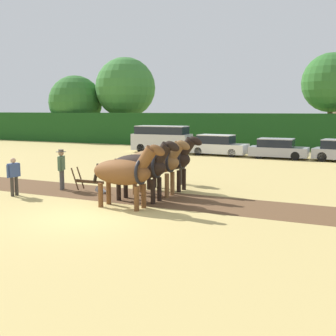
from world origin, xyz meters
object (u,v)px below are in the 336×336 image
Objects in this scene: draft_horse_lead_left at (125,172)px; draft_horse_trail_left at (156,162)px; tree_left at (125,88)px; farmer_at_plow at (61,166)px; draft_horse_trail_right at (169,159)px; draft_horse_lead_right at (141,166)px; tree_center_left at (332,83)px; plow at (92,185)px; parked_van at (162,139)px; parked_car_center_left at (278,149)px; farmer_onlooker_left at (14,174)px; farmer_beside_team at (182,163)px; parked_car_left at (218,145)px; tree_far_left at (76,102)px.

draft_horse_lead_left is 2.52m from draft_horse_trail_left.
tree_left is 5.18× the size of farmer_at_plow.
draft_horse_trail_left is at bearing -90.30° from draft_horse_trail_right.
draft_horse_lead_right reaches higher than draft_horse_lead_left.
draft_horse_trail_left is (-5.28, -24.10, -4.41)m from tree_center_left.
plow is 0.34× the size of parked_van.
farmer_at_plow is 17.40m from parked_car_center_left.
tree_left is 31.95m from draft_horse_lead_right.
draft_horse_trail_right is 16.38m from parked_van.
tree_center_left reaches higher than plow.
farmer_at_plow reaches higher than farmer_onlooker_left.
tree_left is 3.17× the size of draft_horse_trail_right.
draft_horse_trail_right is at bearing 90.11° from draft_horse_lead_left.
farmer_at_plow is (-4.29, -0.61, -0.33)m from draft_horse_trail_left.
tree_left is at bearing 117.60° from plow.
tree_center_left is at bearing 78.23° from farmer_onlooker_left.
farmer_beside_team is at bearing -103.90° from tree_center_left.
farmer_beside_team is (16.17, -23.12, -4.90)m from tree_left.
parked_car_left is (2.02, 16.40, -0.30)m from farmer_at_plow.
plow is 17.18m from parked_van.
parked_car_left is at bearing 89.14° from plow.
tree_far_left reaches higher than draft_horse_trail_right.
draft_horse_trail_left reaches higher than parked_car_left.
draft_horse_trail_right is 0.60× the size of parked_van.
draft_horse_trail_right is at bearing 34.75° from plow.
tree_center_left is at bearing 45.76° from farmer_at_plow.
draft_horse_lead_left is 1.85× the size of plow.
tree_center_left is 2.04× the size of parked_car_center_left.
tree_center_left is 2.89× the size of draft_horse_trail_left.
tree_left is 17.96m from parked_car_left.
tree_left reaches higher than parked_van.
draft_horse_trail_right is (21.94, -23.31, -2.94)m from tree_far_left.
tree_left is at bearing 175.12° from tree_center_left.
draft_horse_trail_right reaches higher than farmer_onlooker_left.
tree_left is at bearing 130.76° from parked_van.
draft_horse_lead_right is 1.92× the size of farmer_onlooker_left.
parked_car_left is (4.87, -0.21, -0.37)m from parked_van.
draft_horse_trail_right reaches higher than farmer_beside_team.
draft_horse_trail_left reaches higher than farmer_beside_team.
tree_center_left is at bearing 71.45° from parked_car_center_left.
draft_horse_lead_right is at bearing -49.68° from tree_far_left.
draft_horse_lead_right is at bearing -31.60° from farmer_at_plow.
draft_horse_trail_left is at bearing -67.45° from parked_van.
draft_horse_trail_left is 4.35m from farmer_at_plow.
farmer_beside_team is (21.93, -21.75, -3.33)m from tree_far_left.
parked_car_center_left is at bearing 76.96° from farmer_onlooker_left.
parked_car_left is at bearing 176.33° from parked_car_center_left.
farmer_beside_team reaches higher than plow.
farmer_at_plow is (-4.31, -1.87, -0.33)m from draft_horse_trail_right.
tree_center_left is 2.79× the size of draft_horse_lead_right.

